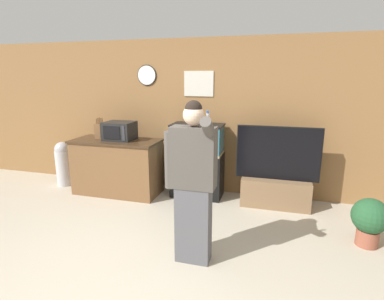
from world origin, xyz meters
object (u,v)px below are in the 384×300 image
(tv_on_stand, at_px, (276,183))
(trash_bin, at_px, (64,163))
(knife_block, at_px, (99,131))
(person_standing, at_px, (193,181))
(counter_island, at_px, (117,166))
(microwave, at_px, (120,131))
(aquarium_on_stand, at_px, (197,161))
(potted_plant, at_px, (370,219))

(tv_on_stand, relative_size, trash_bin, 1.54)
(knife_block, height_order, person_standing, person_standing)
(counter_island, xyz_separation_m, microwave, (0.06, 0.03, 0.62))
(microwave, distance_m, person_standing, 2.36)
(microwave, bearing_deg, aquarium_on_stand, 9.10)
(counter_island, distance_m, microwave, 0.63)
(aquarium_on_stand, height_order, person_standing, person_standing)
(tv_on_stand, height_order, trash_bin, tv_on_stand)
(microwave, relative_size, person_standing, 0.28)
(microwave, height_order, knife_block, knife_block)
(tv_on_stand, bearing_deg, aquarium_on_stand, 176.19)
(counter_island, distance_m, tv_on_stand, 2.65)
(knife_block, xyz_separation_m, aquarium_on_stand, (1.70, 0.20, -0.46))
(person_standing, bearing_deg, microwave, 136.92)
(tv_on_stand, xyz_separation_m, trash_bin, (-3.81, -0.07, 0.05))
(counter_island, distance_m, potted_plant, 3.80)
(counter_island, height_order, person_standing, person_standing)
(tv_on_stand, bearing_deg, microwave, -177.28)
(microwave, bearing_deg, potted_plant, -11.81)
(aquarium_on_stand, xyz_separation_m, tv_on_stand, (1.28, -0.09, -0.25))
(aquarium_on_stand, height_order, trash_bin, aquarium_on_stand)
(aquarium_on_stand, distance_m, trash_bin, 2.54)
(knife_block, bearing_deg, trash_bin, 177.14)
(aquarium_on_stand, height_order, tv_on_stand, tv_on_stand)
(microwave, relative_size, aquarium_on_stand, 0.39)
(aquarium_on_stand, bearing_deg, potted_plant, -22.40)
(aquarium_on_stand, relative_size, trash_bin, 1.50)
(knife_block, height_order, trash_bin, knife_block)
(counter_island, bearing_deg, tv_on_stand, 3.34)
(counter_island, xyz_separation_m, person_standing, (1.78, -1.58, 0.44))
(person_standing, bearing_deg, tv_on_stand, 63.56)
(microwave, distance_m, knife_block, 0.40)
(microwave, xyz_separation_m, potted_plant, (3.66, -0.76, -0.75))
(person_standing, xyz_separation_m, trash_bin, (-2.95, 1.66, -0.49))
(counter_island, xyz_separation_m, trash_bin, (-1.17, 0.08, -0.05))
(person_standing, bearing_deg, trash_bin, 150.64)
(aquarium_on_stand, bearing_deg, microwave, -170.90)
(potted_plant, bearing_deg, trash_bin, 170.51)
(trash_bin, bearing_deg, microwave, -2.42)
(counter_island, distance_m, knife_block, 0.69)
(tv_on_stand, height_order, potted_plant, tv_on_stand)
(aquarium_on_stand, bearing_deg, trash_bin, -176.47)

